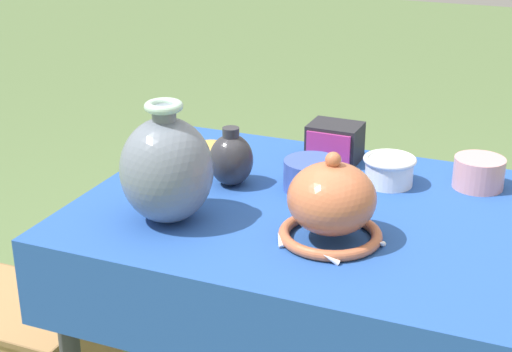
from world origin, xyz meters
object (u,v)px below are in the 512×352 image
at_px(vase_tall_bulbous, 167,169).
at_px(pot_squat_rose, 479,173).
at_px(vase_dome_bell, 331,205).
at_px(pot_squat_cobalt, 312,175).
at_px(jar_round_charcoal, 231,159).
at_px(wooden_crate, 26,344).
at_px(mosaic_tile_box, 335,143).
at_px(cup_wide_porcelain, 389,169).
at_px(bowl_shallow_ochre, 210,154).

xyz_separation_m(vase_tall_bulbous, pot_squat_rose, (0.56, 0.42, -0.08)).
xyz_separation_m(vase_dome_bell, pot_squat_rose, (0.23, 0.38, -0.04)).
bearing_deg(pot_squat_cobalt, jar_round_charcoal, -166.34).
bearing_deg(vase_tall_bulbous, vase_dome_bell, 6.96).
relative_size(pot_squat_cobalt, wooden_crate, 0.29).
bearing_deg(wooden_crate, mosaic_tile_box, 17.88).
height_order(cup_wide_porcelain, jar_round_charcoal, jar_round_charcoal).
bearing_deg(wooden_crate, cup_wide_porcelain, 9.54).
bearing_deg(vase_tall_bulbous, bowl_shallow_ochre, 99.63).
bearing_deg(jar_round_charcoal, cup_wide_porcelain, 22.77).
relative_size(vase_tall_bulbous, vase_dome_bell, 1.17).
bearing_deg(cup_wide_porcelain, pot_squat_rose, 17.66).
distance_m(vase_tall_bulbous, bowl_shallow_ochre, 0.32).
bearing_deg(vase_tall_bulbous, mosaic_tile_box, 65.09).
bearing_deg(pot_squat_cobalt, pot_squat_rose, 24.49).
relative_size(vase_dome_bell, wooden_crate, 0.49).
distance_m(vase_dome_bell, cup_wide_porcelain, 0.32).
height_order(mosaic_tile_box, pot_squat_rose, mosaic_tile_box).
bearing_deg(wooden_crate, bowl_shallow_ochre, 11.47).
xyz_separation_m(cup_wide_porcelain, wooden_crate, (-0.96, -0.16, -0.62)).
bearing_deg(vase_tall_bulbous, wooden_crate, 161.60).
xyz_separation_m(vase_tall_bulbous, pot_squat_cobalt, (0.22, 0.26, -0.08)).
bearing_deg(pot_squat_cobalt, vase_dome_bell, -62.87).
xyz_separation_m(cup_wide_porcelain, pot_squat_rose, (0.19, 0.06, -0.00)).
xyz_separation_m(cup_wide_porcelain, jar_round_charcoal, (-0.33, -0.14, 0.02)).
relative_size(mosaic_tile_box, cup_wide_porcelain, 1.04).
height_order(cup_wide_porcelain, pot_squat_rose, pot_squat_rose).
relative_size(vase_dome_bell, mosaic_tile_box, 1.71).
relative_size(vase_tall_bulbous, pot_squat_cobalt, 1.97).
relative_size(mosaic_tile_box, jar_round_charcoal, 0.93).
distance_m(mosaic_tile_box, cup_wide_porcelain, 0.19).
relative_size(cup_wide_porcelain, jar_round_charcoal, 0.89).
height_order(bowl_shallow_ochre, jar_round_charcoal, jar_round_charcoal).
distance_m(vase_dome_bell, bowl_shallow_ochre, 0.47).
xyz_separation_m(cup_wide_porcelain, bowl_shallow_ochre, (-0.42, -0.05, -0.01)).
distance_m(bowl_shallow_ochre, jar_round_charcoal, 0.13).
height_order(vase_dome_bell, jar_round_charcoal, vase_dome_bell).
distance_m(vase_dome_bell, jar_round_charcoal, 0.34).
relative_size(pot_squat_rose, wooden_crate, 0.26).
height_order(vase_tall_bulbous, pot_squat_cobalt, vase_tall_bulbous).
distance_m(vase_tall_bulbous, vase_dome_bell, 0.34).
height_order(vase_dome_bell, mosaic_tile_box, vase_dome_bell).
relative_size(vase_tall_bulbous, wooden_crate, 0.58).
relative_size(vase_dome_bell, jar_round_charcoal, 1.59).
bearing_deg(vase_dome_bell, wooden_crate, 170.44).
bearing_deg(mosaic_tile_box, pot_squat_rose, -4.90).
bearing_deg(pot_squat_cobalt, wooden_crate, -175.25).
distance_m(pot_squat_rose, pot_squat_cobalt, 0.37).
height_order(cup_wide_porcelain, bowl_shallow_ochre, cup_wide_porcelain).
distance_m(cup_wide_porcelain, jar_round_charcoal, 0.36).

